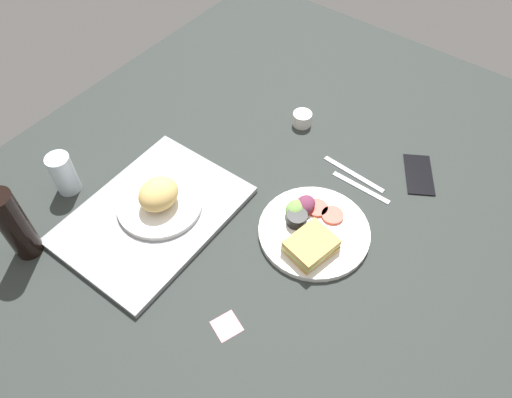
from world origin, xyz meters
TOP-DOWN VIEW (x-y plane):
  - ground_plane at (0.00, 0.00)cm, footprint 190.00×150.00cm
  - serving_tray at (-16.03, 22.30)cm, footprint 45.55×33.76cm
  - bread_plate_near at (-13.05, 22.11)cm, footprint 21.75×21.75cm
  - plate_with_salad at (3.87, -12.70)cm, footprint 27.57×27.57cm
  - drinking_glass at (-22.65, 46.71)cm, footprint 6.15×6.15cm
  - soda_bottle at (-41.08, 39.04)cm, footprint 6.40×6.40cm
  - espresso_cup at (35.64, 11.43)cm, footprint 5.60×5.60cm
  - fork at (24.54, -15.12)cm, footprint 1.51×17.01cm
  - knife at (27.54, -11.12)cm, footprint 2.59×19.05cm
  - cell_phone at (38.16, -25.42)cm, footprint 16.04×13.65cm
  - sticky_note at (-27.44, -11.40)cm, footprint 7.23×7.23cm

SIDE VIEW (x-z plane):
  - ground_plane at x=0.00cm, z-range -3.00..0.00cm
  - sticky_note at x=-27.44cm, z-range 0.00..0.12cm
  - fork at x=24.54cm, z-range 0.00..0.50cm
  - knife at x=27.54cm, z-range 0.00..0.50cm
  - cell_phone at x=38.16cm, z-range 0.00..0.80cm
  - serving_tray at x=-16.03cm, z-range 0.00..1.60cm
  - plate_with_salad at x=3.87cm, z-range -0.95..4.45cm
  - espresso_cup at x=35.64cm, z-range 0.00..4.00cm
  - bread_plate_near at x=-13.05cm, z-range 0.21..8.85cm
  - drinking_glass at x=-22.65cm, z-range 0.00..11.71cm
  - soda_bottle at x=-41.08cm, z-range 0.00..20.46cm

